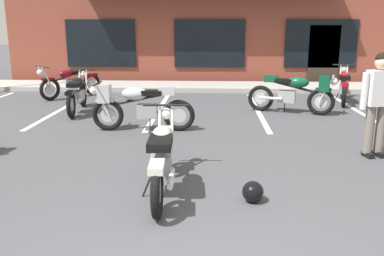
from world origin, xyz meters
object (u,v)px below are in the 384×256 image
at_px(motorcycle_black_cruiser, 344,86).
at_px(motorcycle_red_sportbike, 71,82).
at_px(helmet_on_pavement, 253,192).
at_px(motorcycle_foreground_classic, 162,157).
at_px(motorcycle_green_cafe_racer, 295,92).
at_px(person_in_black_shirt, 378,99).
at_px(motorcycle_orange_scrambler, 77,93).
at_px(motorcycle_silver_naked, 137,105).

bearing_deg(motorcycle_black_cruiser, motorcycle_red_sportbike, 176.66).
xyz_separation_m(motorcycle_red_sportbike, helmet_on_pavement, (4.67, -7.27, -0.33)).
distance_m(motorcycle_foreground_classic, helmet_on_pavement, 1.20).
relative_size(motorcycle_green_cafe_racer, person_in_black_shirt, 1.22).
height_order(motorcycle_red_sportbike, motorcycle_black_cruiser, same).
distance_m(motorcycle_foreground_classic, motorcycle_orange_scrambler, 5.60).
height_order(motorcycle_black_cruiser, motorcycle_green_cafe_racer, same).
relative_size(motorcycle_foreground_classic, motorcycle_black_cruiser, 1.02).
relative_size(person_in_black_shirt, helmet_on_pavement, 6.44).
distance_m(motorcycle_red_sportbike, motorcycle_black_cruiser, 7.84).
bearing_deg(motorcycle_black_cruiser, motorcycle_green_cafe_racer, -136.42).
bearing_deg(person_in_black_shirt, motorcycle_red_sportbike, 141.71).
distance_m(motorcycle_black_cruiser, person_in_black_shirt, 5.04).
relative_size(motorcycle_silver_naked, motorcycle_green_cafe_racer, 1.03).
xyz_separation_m(motorcycle_black_cruiser, motorcycle_silver_naked, (-5.14, -3.42, 0.07)).
bearing_deg(motorcycle_foreground_classic, helmet_on_pavement, -13.80).
xyz_separation_m(motorcycle_foreground_classic, helmet_on_pavement, (1.12, -0.28, -0.33)).
relative_size(motorcycle_foreground_classic, person_in_black_shirt, 1.26).
xyz_separation_m(motorcycle_black_cruiser, motorcycle_orange_scrambler, (-6.96, -1.62, 0.00)).
bearing_deg(motorcycle_silver_naked, motorcycle_green_cafe_racer, 27.93).
bearing_deg(motorcycle_green_cafe_racer, helmet_on_pavement, -106.10).
height_order(motorcycle_orange_scrambler, helmet_on_pavement, motorcycle_orange_scrambler).
bearing_deg(motorcycle_green_cafe_racer, motorcycle_orange_scrambler, -179.35).
height_order(motorcycle_silver_naked, person_in_black_shirt, person_in_black_shirt).
xyz_separation_m(motorcycle_black_cruiser, person_in_black_shirt, (-1.02, -4.91, 0.49)).
height_order(motorcycle_silver_naked, helmet_on_pavement, motorcycle_silver_naked).
bearing_deg(helmet_on_pavement, motorcycle_silver_naked, 120.35).
relative_size(motorcycle_foreground_classic, motorcycle_red_sportbike, 1.18).
distance_m(motorcycle_red_sportbike, helmet_on_pavement, 8.65).
xyz_separation_m(motorcycle_foreground_classic, person_in_black_shirt, (3.26, 1.63, 0.49)).
relative_size(motorcycle_silver_naked, motorcycle_orange_scrambler, 1.00).
relative_size(motorcycle_foreground_classic, motorcycle_orange_scrambler, 1.00).
bearing_deg(motorcycle_silver_naked, motorcycle_foreground_classic, -74.50).
height_order(motorcycle_foreground_classic, motorcycle_orange_scrambler, same).
bearing_deg(motorcycle_red_sportbike, motorcycle_silver_naked, -55.32).
relative_size(motorcycle_black_cruiser, helmet_on_pavement, 7.93).
height_order(motorcycle_orange_scrambler, person_in_black_shirt, person_in_black_shirt).
distance_m(motorcycle_green_cafe_racer, motorcycle_orange_scrambler, 5.32).
distance_m(motorcycle_red_sportbike, person_in_black_shirt, 8.68).
distance_m(motorcycle_black_cruiser, motorcycle_green_cafe_racer, 2.26).
height_order(motorcycle_red_sportbike, motorcycle_green_cafe_racer, same).
distance_m(motorcycle_orange_scrambler, person_in_black_shirt, 6.80).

